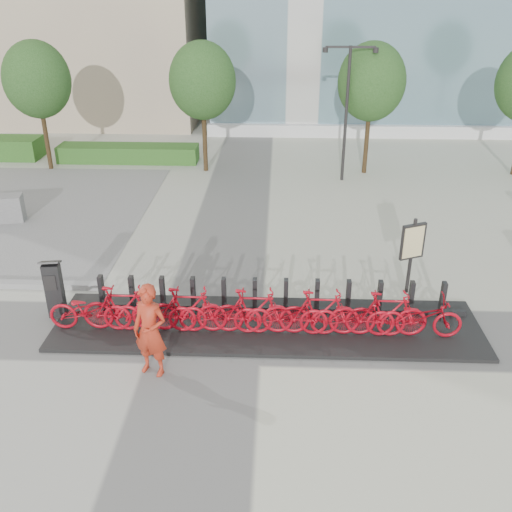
{
  "coord_description": "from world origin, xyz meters",
  "views": [
    {
      "loc": [
        1.49,
        -10.65,
        7.1
      ],
      "look_at": [
        1.0,
        1.5,
        1.2
      ],
      "focal_mm": 40.0,
      "sensor_mm": 36.0,
      "label": 1
    }
  ],
  "objects_px": {
    "bike_0": "(90,310)",
    "worker_red": "(150,331)",
    "kiosk": "(54,288)",
    "map_sign": "(413,245)"
  },
  "relations": [
    {
      "from": "worker_red",
      "to": "kiosk",
      "type": "bearing_deg",
      "value": 162.13
    },
    {
      "from": "worker_red",
      "to": "map_sign",
      "type": "xyz_separation_m",
      "value": [
        5.72,
        3.49,
        0.34
      ]
    },
    {
      "from": "bike_0",
      "to": "map_sign",
      "type": "relative_size",
      "value": 0.92
    },
    {
      "from": "bike_0",
      "to": "worker_red",
      "type": "xyz_separation_m",
      "value": [
        1.66,
        -1.39,
        0.42
      ]
    },
    {
      "from": "map_sign",
      "to": "kiosk",
      "type": "bearing_deg",
      "value": 166.2
    },
    {
      "from": "bike_0",
      "to": "worker_red",
      "type": "distance_m",
      "value": 2.21
    },
    {
      "from": "bike_0",
      "to": "worker_red",
      "type": "height_order",
      "value": "worker_red"
    },
    {
      "from": "kiosk",
      "to": "worker_red",
      "type": "height_order",
      "value": "worker_red"
    },
    {
      "from": "kiosk",
      "to": "worker_red",
      "type": "xyz_separation_m",
      "value": [
        2.63,
        -1.95,
        0.21
      ]
    },
    {
      "from": "kiosk",
      "to": "worker_red",
      "type": "bearing_deg",
      "value": -44.98
    }
  ]
}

